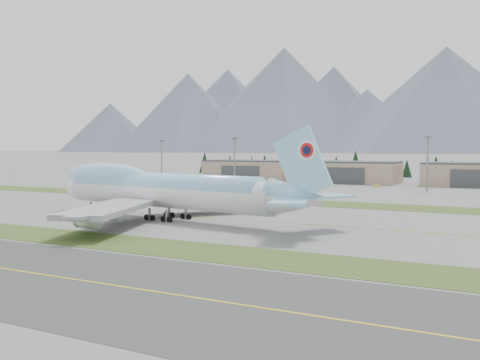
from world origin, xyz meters
The scene contains 14 objects.
ground centered at (0.00, 0.00, 0.00)m, with size 7000.00×7000.00×0.00m, color slate.
grass_strip_near centered at (0.00, -38.00, 0.00)m, with size 400.00×14.00×0.08m, color #354D1B.
grass_strip_far centered at (0.00, 45.00, 0.00)m, with size 400.00×18.00×0.08m, color #354D1B.
asphalt_taxiway centered at (0.00, -62.00, 0.00)m, with size 400.00×32.00×0.04m, color #373737.
taxiway_line_main centered at (0.00, 0.00, 0.00)m, with size 400.00×0.40×0.02m, color gold.
taxiway_line_near centered at (0.00, -62.00, 0.00)m, with size 400.00×0.40×0.02m, color gold.
boeing_747_freighter centered at (-15.94, -7.57, 7.17)m, with size 82.89×70.43×21.74m.
hangar_left centered at (-70.00, 149.90, 5.39)m, with size 48.00×26.60×10.80m.
hangar_center centered at (-15.00, 149.90, 5.39)m, with size 48.00×26.60×10.80m.
hangar_right centered at (45.00, 149.90, 5.39)m, with size 48.00×26.60×10.80m.
floodlight_masts centered at (18.12, 108.79, 15.64)m, with size 200.58×8.64×23.71m.
service_vehicle_a centered at (-21.00, 125.27, 0.00)m, with size 1.33×3.29×1.12m, color white.
service_vehicle_b centered at (4.50, 125.61, 0.00)m, with size 1.23×3.50×1.15m, color gold.
conifer_belt centered at (-1.40, 211.47, 6.95)m, with size 275.05×16.85×16.95m.
Camera 1 is at (60.27, -112.79, 17.01)m, focal length 40.00 mm.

